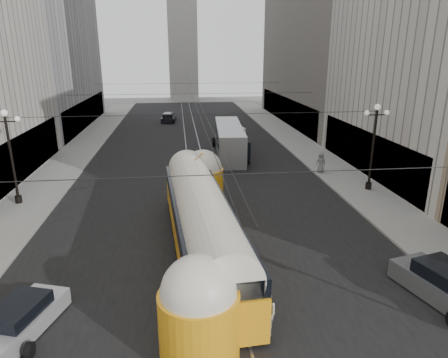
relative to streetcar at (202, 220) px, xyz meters
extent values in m
cube|color=black|center=(0.50, 22.89, -1.87)|extent=(20.00, 85.00, 0.02)
cube|color=gray|center=(-11.50, 26.39, -1.79)|extent=(4.00, 72.00, 0.15)
cube|color=gray|center=(12.50, 26.39, -1.79)|extent=(4.00, 72.00, 0.15)
cube|color=gray|center=(-0.25, 22.89, -1.87)|extent=(0.12, 85.00, 0.04)
cube|color=gray|center=(1.25, 22.89, -1.87)|extent=(0.12, 85.00, 0.04)
cube|color=black|center=(-13.55, 14.39, 0.13)|extent=(0.10, 18.00, 3.60)
cube|color=#999999|center=(-19.50, 38.39, 12.13)|extent=(12.00, 28.00, 28.00)
cube|color=black|center=(-13.55, 38.39, 0.13)|extent=(0.10, 25.20, 3.60)
cube|color=black|center=(14.55, 12.39, 0.13)|extent=(0.10, 18.00, 3.60)
cube|color=#514C47|center=(20.50, 38.39, 14.13)|extent=(12.00, 32.00, 32.00)
cube|color=black|center=(14.55, 38.39, 0.13)|extent=(0.10, 28.80, 3.60)
cube|color=#B2AFA8|center=(0.50, 70.39, 10.13)|extent=(6.00, 6.00, 24.00)
cylinder|color=black|center=(-12.10, 8.39, 1.28)|extent=(0.18, 0.18, 6.00)
cylinder|color=black|center=(-12.10, 8.39, -1.47)|extent=(0.44, 0.44, 0.50)
cylinder|color=black|center=(-12.10, 8.39, 3.88)|extent=(1.60, 0.08, 0.08)
sphere|color=white|center=(-12.10, 8.39, 4.43)|extent=(0.44, 0.44, 0.44)
sphere|color=white|center=(-11.35, 8.39, 4.03)|extent=(0.36, 0.36, 0.36)
cylinder|color=black|center=(13.10, 8.39, 1.28)|extent=(0.18, 0.18, 6.00)
cylinder|color=black|center=(13.10, 8.39, -1.47)|extent=(0.44, 0.44, 0.50)
cylinder|color=black|center=(13.10, 8.39, 3.88)|extent=(1.60, 0.08, 0.08)
sphere|color=white|center=(13.10, 8.39, 4.43)|extent=(0.44, 0.44, 0.44)
sphere|color=white|center=(12.35, 8.39, 4.03)|extent=(0.36, 0.36, 0.36)
sphere|color=white|center=(13.85, 8.39, 4.03)|extent=(0.36, 0.36, 0.36)
cylinder|color=black|center=(0.50, -5.61, 4.13)|extent=(25.00, 0.03, 0.03)
cylinder|color=black|center=(0.50, 8.39, 4.13)|extent=(25.00, 0.03, 0.03)
cylinder|color=black|center=(0.50, 22.39, 4.13)|extent=(25.00, 0.03, 0.03)
cylinder|color=black|center=(0.50, 36.39, 4.13)|extent=(25.00, 0.03, 0.03)
cylinder|color=black|center=(0.50, 26.39, 3.93)|extent=(0.03, 72.00, 0.03)
cylinder|color=black|center=(0.90, 26.39, 3.93)|extent=(0.03, 72.00, 0.03)
cube|color=orange|center=(0.00, 0.00, -0.75)|extent=(3.87, 15.04, 1.81)
cube|color=black|center=(0.00, 0.00, -1.60)|extent=(3.83, 14.60, 0.32)
cube|color=black|center=(0.00, 0.00, 0.42)|extent=(3.87, 14.82, 0.90)
cylinder|color=silver|center=(0.00, 0.00, 0.73)|extent=(3.53, 14.80, 2.44)
cylinder|color=orange|center=(-0.55, -7.32, -0.65)|extent=(2.76, 2.76, 2.44)
sphere|color=silver|center=(-0.55, -7.32, 0.63)|extent=(2.55, 2.55, 2.55)
cylinder|color=orange|center=(0.55, 7.32, -0.65)|extent=(2.76, 2.76, 2.44)
sphere|color=silver|center=(0.55, 7.32, 0.63)|extent=(2.55, 2.55, 2.55)
sphere|color=#FFF2BF|center=(-0.63, -8.46, -0.97)|extent=(0.36, 0.36, 0.36)
cube|color=#949699|center=(4.05, 20.64, -0.35)|extent=(3.22, 11.92, 2.95)
cube|color=black|center=(4.05, 20.64, 0.14)|extent=(3.22, 11.51, 1.08)
cube|color=black|center=(4.05, 14.79, 0.00)|extent=(2.26, 0.25, 1.38)
cylinder|color=black|center=(2.82, 16.69, -1.38)|extent=(0.30, 0.98, 0.98)
cylinder|color=black|center=(5.28, 16.69, -1.38)|extent=(0.30, 0.98, 0.98)
cylinder|color=black|center=(2.82, 24.59, -1.38)|extent=(0.30, 0.98, 0.98)
cylinder|color=black|center=(5.28, 24.59, -1.38)|extent=(0.30, 0.98, 0.98)
cube|color=#A9AAAE|center=(-7.10, -5.41, -1.44)|extent=(2.80, 4.30, 0.71)
cube|color=black|center=(-7.10, -5.41, -0.94)|extent=(2.05, 2.53, 0.67)
cylinder|color=black|center=(-6.36, -6.76, -1.59)|extent=(0.22, 0.57, 0.57)
cylinder|color=black|center=(-7.84, -4.05, -1.59)|extent=(0.22, 0.57, 0.57)
cylinder|color=black|center=(-6.36, -4.05, -1.59)|extent=(0.22, 0.57, 0.57)
cylinder|color=black|center=(9.11, -3.75, -1.53)|extent=(0.22, 0.69, 0.69)
cylinder|color=black|center=(10.89, -3.75, -1.53)|extent=(0.22, 0.69, 0.69)
cube|color=white|center=(5.66, 31.87, -1.33)|extent=(3.30, 5.40, 0.89)
cube|color=black|center=(5.66, 31.87, -0.70)|extent=(2.47, 3.15, 0.84)
cylinder|color=black|center=(4.72, 30.16, -1.51)|extent=(0.22, 0.72, 0.72)
cylinder|color=black|center=(6.59, 30.16, -1.51)|extent=(0.22, 0.72, 0.72)
cylinder|color=black|center=(4.72, 33.59, -1.51)|extent=(0.22, 0.72, 0.72)
cylinder|color=black|center=(6.59, 33.59, -1.51)|extent=(0.22, 0.72, 0.72)
cube|color=black|center=(-2.40, 41.64, -1.43)|extent=(2.31, 4.34, 0.73)
cube|color=black|center=(-2.40, 41.64, -0.91)|extent=(1.82, 2.47, 0.69)
cylinder|color=black|center=(-3.16, 40.23, -1.58)|extent=(0.22, 0.59, 0.59)
cylinder|color=black|center=(-1.63, 40.23, -1.58)|extent=(0.22, 0.59, 0.59)
cylinder|color=black|center=(-3.16, 43.04, -1.58)|extent=(0.22, 0.59, 0.59)
cylinder|color=black|center=(-1.63, 43.04, -1.58)|extent=(0.22, 0.59, 0.59)
imported|color=#ADA9A1|center=(1.92, -6.58, -0.93)|extent=(0.96, 1.09, 1.87)
imported|color=slate|center=(11.00, 13.07, -0.85)|extent=(0.87, 0.57, 1.73)
camera|label=1|loc=(-1.01, -18.69, 8.18)|focal=32.00mm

